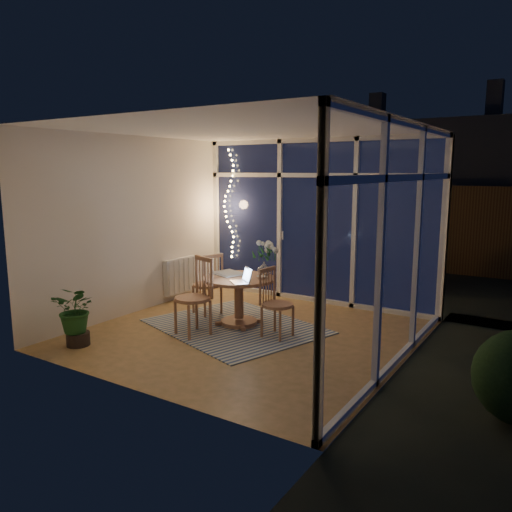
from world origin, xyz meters
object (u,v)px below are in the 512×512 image
object	(u,v)px
laptop	(240,275)
dining_table	(239,301)
chair_right	(278,303)
potted_plant	(77,315)
flower_vase	(264,268)
chair_front	(192,297)
chair_left	(207,283)

from	to	relation	value
laptop	dining_table	bearing A→B (deg)	165.28
chair_right	potted_plant	bearing A→B (deg)	134.91
dining_table	flower_vase	bearing A→B (deg)	52.23
dining_table	potted_plant	bearing A→B (deg)	-124.56
chair_right	chair_front	world-z (taller)	chair_front
chair_front	potted_plant	xyz separation A→B (m)	(-0.93, -1.05, -0.13)
dining_table	laptop	size ratio (longest dim) A/B	3.43
chair_left	chair_front	size ratio (longest dim) A/B	0.91
chair_right	potted_plant	xyz separation A→B (m)	(-1.89, -1.56, -0.07)
dining_table	potted_plant	world-z (taller)	potted_plant
chair_front	laptop	world-z (taller)	chair_front
chair_right	chair_left	bearing A→B (deg)	81.36
chair_front	potted_plant	size ratio (longest dim) A/B	1.35
chair_front	flower_vase	distance (m)	1.11
chair_left	flower_vase	distance (m)	0.98
flower_vase	chair_front	bearing A→B (deg)	-116.39
chair_right	laptop	size ratio (longest dim) A/B	3.14
chair_front	chair_right	bearing A→B (deg)	45.81
potted_plant	chair_front	bearing A→B (deg)	48.31
chair_left	potted_plant	bearing A→B (deg)	2.24
chair_left	chair_front	distance (m)	0.97
flower_vase	chair_left	bearing A→B (deg)	-173.57
chair_right	laptop	bearing A→B (deg)	107.71
chair_left	chair_front	xyz separation A→B (m)	(0.44, -0.86, 0.05)
flower_vase	dining_table	bearing A→B (deg)	-127.77
dining_table	chair_left	xyz separation A→B (m)	(-0.70, 0.19, 0.13)
chair_left	laptop	bearing A→B (deg)	79.52
dining_table	flower_vase	distance (m)	0.57
chair_left	potted_plant	world-z (taller)	chair_left
chair_front	laptop	bearing A→B (deg)	59.10
chair_left	flower_vase	world-z (taller)	chair_left
chair_left	chair_right	bearing A→B (deg)	92.57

